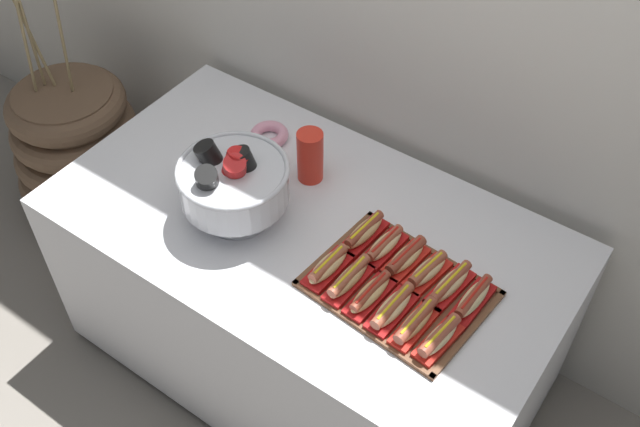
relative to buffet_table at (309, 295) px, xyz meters
The scene contains 19 objects.
ground_plane 0.40m from the buffet_table, ahead, with size 10.00×10.00×0.00m, color gray.
buffet_table is the anchor object (origin of this frame).
floor_vase 1.29m from the buffet_table, behind, with size 0.58×0.58×1.22m.
serving_tray 0.51m from the buffet_table, ahead, with size 0.51×0.40×0.01m.
hot_dog_0 0.44m from the buffet_table, 37.59° to the right, with size 0.08×0.18×0.06m.
hot_dog_1 0.48m from the buffet_table, 28.99° to the right, with size 0.07×0.18×0.06m.
hot_dog_2 0.52m from the buffet_table, 23.85° to the right, with size 0.08×0.18×0.06m.
hot_dog_3 0.57m from the buffet_table, 20.47° to the right, with size 0.08×0.18×0.06m.
hot_dog_4 0.62m from the buffet_table, 18.10° to the right, with size 0.07×0.18×0.06m.
hot_dog_5 0.68m from the buffet_table, 16.35° to the right, with size 0.08×0.17×0.06m.
hot_dog_6 0.43m from the buffet_table, 12.72° to the left, with size 0.08×0.18×0.06m.
hot_dog_7 0.47m from the buffet_table, ahead, with size 0.08×0.17×0.06m.
hot_dog_8 0.51m from the buffet_table, ahead, with size 0.08×0.17×0.06m.
hot_dog_9 0.56m from the buffet_table, ahead, with size 0.09×0.17×0.06m.
hot_dog_10 0.62m from the buffet_table, ahead, with size 0.08×0.19×0.06m.
hot_dog_11 0.68m from the buffet_table, ahead, with size 0.07×0.18×0.06m.
punch_bowl 0.55m from the buffet_table, 154.37° to the right, with size 0.33×0.33×0.26m.
cup_stack 0.49m from the buffet_table, 123.58° to the left, with size 0.08×0.08×0.18m.
donut 0.56m from the buffet_table, 144.32° to the left, with size 0.13×0.13×0.04m.
Camera 1 is at (0.91, -1.23, 2.42)m, focal length 41.81 mm.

